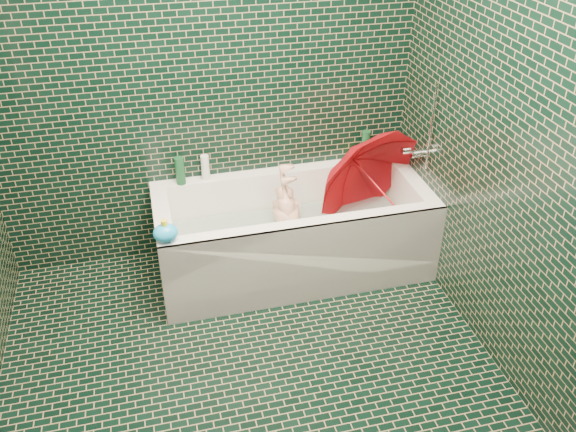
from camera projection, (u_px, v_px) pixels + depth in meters
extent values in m
plane|color=black|center=(258.00, 397.00, 3.11)|extent=(2.80, 2.80, 0.00)
plane|color=black|center=(203.00, 70.00, 3.57)|extent=(2.80, 0.00, 2.80)
plane|color=black|center=(537.00, 150.00, 2.70)|extent=(0.00, 2.80, 2.80)
cube|color=white|center=(293.00, 256.00, 4.00)|extent=(1.70, 0.75, 0.15)
cube|color=white|center=(281.00, 196.00, 4.11)|extent=(1.70, 0.10, 0.40)
cube|color=white|center=(307.00, 251.00, 3.58)|extent=(1.70, 0.10, 0.40)
cube|color=white|center=(410.00, 205.00, 4.01)|extent=(0.10, 0.55, 0.40)
cube|color=white|center=(165.00, 239.00, 3.68)|extent=(0.10, 0.55, 0.40)
cube|color=white|center=(308.00, 265.00, 3.59)|extent=(1.70, 0.02, 0.55)
cube|color=green|center=(293.00, 246.00, 3.95)|extent=(1.35, 0.47, 0.01)
cube|color=silver|center=(293.00, 228.00, 3.87)|extent=(1.48, 0.53, 0.00)
cylinder|color=silver|center=(421.00, 153.00, 3.81)|extent=(0.14, 0.05, 0.05)
cylinder|color=silver|center=(406.00, 150.00, 3.84)|extent=(0.05, 0.04, 0.04)
cylinder|color=silver|center=(431.00, 127.00, 3.61)|extent=(0.01, 0.01, 0.55)
imported|color=#DFA68B|center=(291.00, 231.00, 3.82)|extent=(0.91, 0.51, 0.26)
imported|color=red|center=(379.00, 189.00, 3.82)|extent=(0.93, 1.06, 0.93)
imported|color=white|center=(396.00, 158.00, 4.14)|extent=(0.11, 0.11, 0.24)
imported|color=#60207A|center=(396.00, 159.00, 4.14)|extent=(0.09, 0.10, 0.20)
imported|color=#144624|center=(390.00, 157.00, 4.16)|extent=(0.16, 0.16, 0.16)
cylinder|color=#144624|center=(365.00, 146.00, 4.05)|extent=(0.06, 0.06, 0.22)
cylinder|color=silver|center=(396.00, 144.00, 4.11)|extent=(0.06, 0.06, 0.18)
cylinder|color=#144624|center=(180.00, 171.00, 3.80)|extent=(0.07, 0.07, 0.18)
cylinder|color=white|center=(205.00, 168.00, 3.85)|extent=(0.06, 0.06, 0.17)
ellipsoid|color=yellow|center=(354.00, 157.00, 4.09)|extent=(0.10, 0.09, 0.06)
sphere|color=yellow|center=(360.00, 152.00, 4.06)|extent=(0.04, 0.04, 0.04)
cone|color=orange|center=(363.00, 152.00, 4.06)|extent=(0.02, 0.02, 0.02)
ellipsoid|color=#1BA0F4|center=(166.00, 233.00, 3.29)|extent=(0.14, 0.11, 0.10)
cylinder|color=yellow|center=(164.00, 223.00, 3.25)|extent=(0.03, 0.03, 0.04)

